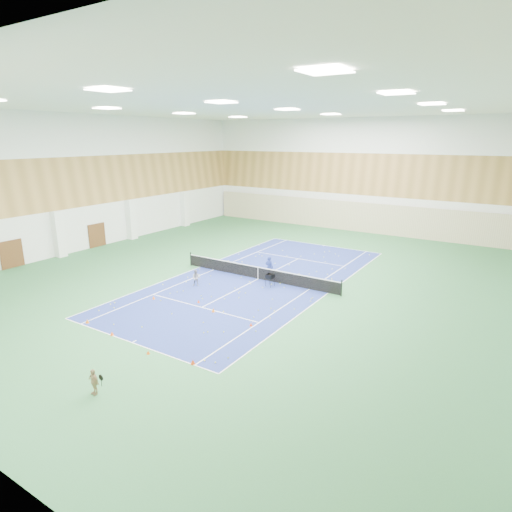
# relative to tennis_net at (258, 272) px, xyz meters

# --- Properties ---
(ground) EXTENTS (40.00, 40.00, 0.00)m
(ground) POSITION_rel_tennis_net_xyz_m (0.00, 0.00, -0.55)
(ground) COLOR #2B6439
(ground) RESTS_ON ground
(room_shell) EXTENTS (36.00, 40.00, 12.00)m
(room_shell) POSITION_rel_tennis_net_xyz_m (0.00, 0.00, 5.45)
(room_shell) COLOR white
(room_shell) RESTS_ON ground
(wood_cladding) EXTENTS (36.00, 40.00, 8.00)m
(wood_cladding) POSITION_rel_tennis_net_xyz_m (0.00, 0.00, 7.45)
(wood_cladding) COLOR #A77B3E
(wood_cladding) RESTS_ON room_shell
(ceiling_light_grid) EXTENTS (21.40, 25.40, 0.06)m
(ceiling_light_grid) POSITION_rel_tennis_net_xyz_m (0.00, 0.00, 11.37)
(ceiling_light_grid) COLOR white
(ceiling_light_grid) RESTS_ON room_shell
(court_surface) EXTENTS (10.97, 23.77, 0.01)m
(court_surface) POSITION_rel_tennis_net_xyz_m (0.00, 0.00, -0.55)
(court_surface) COLOR navy
(court_surface) RESTS_ON ground
(tennis_balls_scatter) EXTENTS (10.57, 22.77, 0.07)m
(tennis_balls_scatter) POSITION_rel_tennis_net_xyz_m (0.00, 0.00, -0.50)
(tennis_balls_scatter) COLOR yellow
(tennis_balls_scatter) RESTS_ON ground
(tennis_net) EXTENTS (12.80, 0.10, 1.10)m
(tennis_net) POSITION_rel_tennis_net_xyz_m (0.00, 0.00, 0.00)
(tennis_net) COLOR black
(tennis_net) RESTS_ON ground
(back_curtain) EXTENTS (35.40, 0.16, 3.20)m
(back_curtain) POSITION_rel_tennis_net_xyz_m (0.00, 19.75, 1.05)
(back_curtain) COLOR #C6B793
(back_curtain) RESTS_ON ground
(door_left_a) EXTENTS (0.08, 1.80, 2.20)m
(door_left_a) POSITION_rel_tennis_net_xyz_m (-17.92, -8.00, 0.55)
(door_left_a) COLOR #593319
(door_left_a) RESTS_ON ground
(door_left_b) EXTENTS (0.08, 1.80, 2.20)m
(door_left_b) POSITION_rel_tennis_net_xyz_m (-17.92, 0.00, 0.55)
(door_left_b) COLOR #593319
(door_left_b) RESTS_ON ground
(coach) EXTENTS (0.65, 0.46, 1.68)m
(coach) POSITION_rel_tennis_net_xyz_m (0.59, 0.60, 0.29)
(coach) COLOR navy
(coach) RESTS_ON ground
(child_court) EXTENTS (0.70, 0.65, 1.14)m
(child_court) POSITION_rel_tennis_net_xyz_m (-2.85, -3.52, 0.02)
(child_court) COLOR #96959D
(child_court) RESTS_ON ground
(child_apron) EXTENTS (0.67, 0.33, 1.11)m
(child_apron) POSITION_rel_tennis_net_xyz_m (2.18, -15.75, 0.00)
(child_apron) COLOR tan
(child_apron) RESTS_ON ground
(ball_cart) EXTENTS (0.58, 0.58, 0.90)m
(ball_cart) POSITION_rel_tennis_net_xyz_m (1.54, -0.89, -0.10)
(ball_cart) COLOR black
(ball_cart) RESTS_ON ground
(cone_svc_a) EXTENTS (0.21, 0.21, 0.23)m
(cone_svc_a) POSITION_rel_tennis_net_xyz_m (-3.47, -6.98, -0.44)
(cone_svc_a) COLOR orange
(cone_svc_a) RESTS_ON ground
(cone_svc_b) EXTENTS (0.18, 0.18, 0.19)m
(cone_svc_b) POSITION_rel_tennis_net_xyz_m (-0.66, -5.91, -0.45)
(cone_svc_b) COLOR #E33D0B
(cone_svc_b) RESTS_ON ground
(cone_svc_c) EXTENTS (0.22, 0.22, 0.24)m
(cone_svc_c) POSITION_rel_tennis_net_xyz_m (1.02, -6.57, -0.43)
(cone_svc_c) COLOR orange
(cone_svc_c) RESTS_ON ground
(cone_svc_d) EXTENTS (0.18, 0.18, 0.19)m
(cone_svc_d) POSITION_rel_tennis_net_xyz_m (3.97, -7.00, -0.45)
(cone_svc_d) COLOR red
(cone_svc_d) RESTS_ON ground
(cone_base_a) EXTENTS (0.22, 0.22, 0.24)m
(cone_base_a) POSITION_rel_tennis_net_xyz_m (-3.92, -11.58, -0.43)
(cone_base_a) COLOR #D6600B
(cone_base_a) RESTS_ON ground
(cone_base_b) EXTENTS (0.19, 0.19, 0.21)m
(cone_base_b) POSITION_rel_tennis_net_xyz_m (-1.52, -11.86, -0.44)
(cone_base_b) COLOR #FF510D
(cone_base_b) RESTS_ON ground
(cone_base_c) EXTENTS (0.17, 0.17, 0.19)m
(cone_base_c) POSITION_rel_tennis_net_xyz_m (1.55, -12.26, -0.46)
(cone_base_c) COLOR #FC570D
(cone_base_c) RESTS_ON ground
(cone_base_d) EXTENTS (0.22, 0.22, 0.24)m
(cone_base_d) POSITION_rel_tennis_net_xyz_m (3.97, -11.84, -0.43)
(cone_base_d) COLOR red
(cone_base_d) RESTS_ON ground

